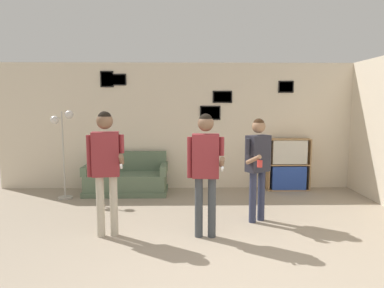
# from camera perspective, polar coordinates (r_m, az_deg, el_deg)

# --- Properties ---
(ground_plane) EXTENTS (20.00, 20.00, 0.00)m
(ground_plane) POSITION_cam_1_polar(r_m,az_deg,el_deg) (3.76, 5.04, -22.50)
(ground_plane) COLOR gray
(wall_back) EXTENTS (8.79, 0.08, 2.70)m
(wall_back) POSITION_cam_1_polar(r_m,az_deg,el_deg) (7.40, 1.83, 3.00)
(wall_back) COLOR beige
(wall_back) RESTS_ON ground_plane
(couch) EXTENTS (1.66, 0.80, 0.83)m
(couch) POSITION_cam_1_polar(r_m,az_deg,el_deg) (7.23, -10.80, -5.81)
(couch) COLOR #5B7056
(couch) RESTS_ON ground_plane
(bookshelf) EXTENTS (0.89, 0.30, 1.10)m
(bookshelf) POSITION_cam_1_polar(r_m,az_deg,el_deg) (7.59, 15.72, -3.29)
(bookshelf) COLOR #A87F51
(bookshelf) RESTS_ON ground_plane
(floor_lamp) EXTENTS (0.44, 0.28, 1.71)m
(floor_lamp) POSITION_cam_1_polar(r_m,az_deg,el_deg) (7.00, -20.73, 0.91)
(floor_lamp) COLOR #ADA89E
(floor_lamp) RESTS_ON ground_plane
(person_player_foreground_left) EXTENTS (0.54, 0.45, 1.73)m
(person_player_foreground_left) POSITION_cam_1_polar(r_m,az_deg,el_deg) (4.79, -14.19, -2.60)
(person_player_foreground_left) COLOR #B7AD99
(person_player_foreground_left) RESTS_ON ground_plane
(person_player_foreground_center) EXTENTS (0.50, 0.47, 1.70)m
(person_player_foreground_center) POSITION_cam_1_polar(r_m,az_deg,el_deg) (4.63, 2.27, -3.02)
(person_player_foreground_center) COLOR #3D4247
(person_player_foreground_center) RESTS_ON ground_plane
(person_watcher_holding_cup) EXTENTS (0.44, 0.56, 1.61)m
(person_watcher_holding_cup) POSITION_cam_1_polar(r_m,az_deg,el_deg) (5.36, 10.95, -2.52)
(person_watcher_holding_cup) COLOR #2D334C
(person_watcher_holding_cup) RESTS_ON ground_plane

